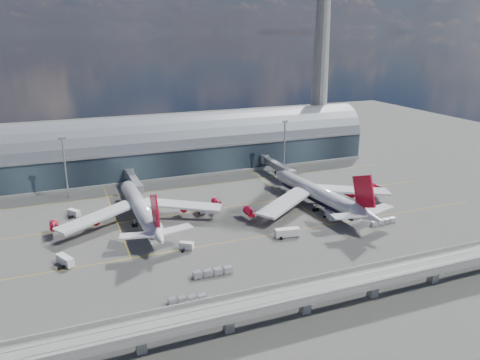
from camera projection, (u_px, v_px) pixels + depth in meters
name	position (u px, v px, depth m)	size (l,w,h in m)	color
ground	(227.00, 229.00, 163.41)	(500.00, 500.00, 0.00)	#474744
taxi_lines	(208.00, 208.00, 182.98)	(200.00, 80.12, 0.01)	gold
terminal	(172.00, 148.00, 229.02)	(200.00, 30.00, 28.00)	#1C252F
control_tower	(321.00, 60.00, 251.41)	(19.00, 19.00, 103.00)	gray
guideway	(306.00, 293.00, 113.13)	(220.00, 8.50, 7.20)	gray
floodlight_mast_left	(65.00, 166.00, 190.27)	(3.00, 0.70, 25.70)	gray
floodlight_mast_right	(284.00, 145.00, 225.69)	(3.00, 0.70, 25.70)	gray
airliner_left	(141.00, 209.00, 166.23)	(61.34, 64.40, 19.66)	white
airliner_right	(319.00, 195.00, 181.31)	(63.42, 66.30, 21.02)	white
jet_bridge_left	(133.00, 180.00, 200.60)	(4.40, 28.00, 7.25)	gray
jet_bridge_right	(276.00, 165.00, 222.66)	(4.40, 32.00, 7.25)	gray
service_truck_0	(65.00, 260.00, 137.65)	(5.10, 7.18, 2.86)	white
service_truck_1	(186.00, 246.00, 147.39)	(4.86, 4.15, 2.59)	white
service_truck_2	(287.00, 233.00, 156.58)	(8.61, 3.68, 3.02)	white
service_truck_3	(330.00, 216.00, 171.64)	(3.14, 5.80, 2.66)	white
service_truck_4	(201.00, 209.00, 177.83)	(2.61, 5.03, 2.87)	white
service_truck_5	(74.00, 213.00, 174.34)	(4.73, 5.50, 2.56)	white
cargo_train_0	(187.00, 300.00, 118.65)	(10.07, 3.11, 1.66)	gray
cargo_train_1	(213.00, 272.00, 131.74)	(11.72, 2.59, 1.94)	gray
cargo_train_2	(383.00, 222.00, 167.07)	(11.01, 2.36, 1.82)	gray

